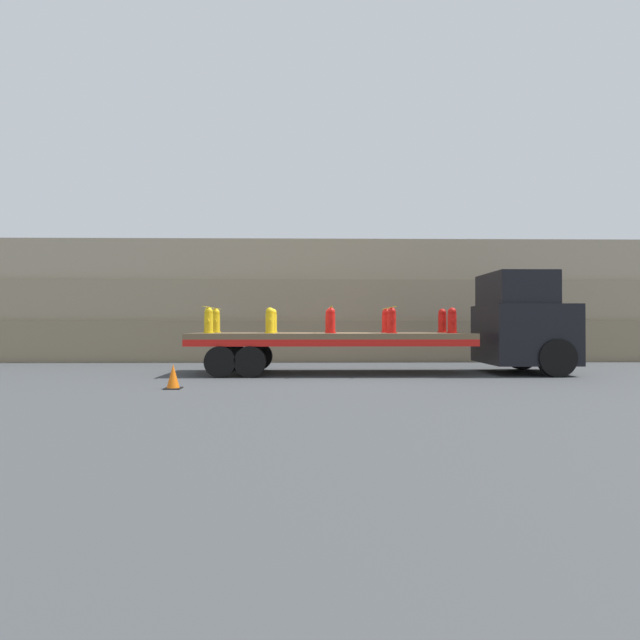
{
  "coord_description": "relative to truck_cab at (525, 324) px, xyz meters",
  "views": [
    {
      "loc": [
        -0.59,
        -15.55,
        1.52
      ],
      "look_at": [
        -0.32,
        0.0,
        1.66
      ],
      "focal_mm": 28.0,
      "sensor_mm": 36.0,
      "label": 1
    }
  ],
  "objects": [
    {
      "name": "fire_hydrant_red_near_2",
      "position": [
        -6.13,
        -0.56,
        0.08
      ],
      "size": [
        0.33,
        0.47,
        0.77
      ],
      "color": "red",
      "rests_on": "flatbed_trailer"
    },
    {
      "name": "truck_cab",
      "position": [
        0.0,
        0.0,
        0.0
      ],
      "size": [
        2.51,
        2.73,
        3.13
      ],
      "color": "black",
      "rests_on": "ground_plane"
    },
    {
      "name": "cargo_strap_rear",
      "position": [
        -9.8,
        0.0,
        0.49
      ],
      "size": [
        0.05,
        2.76,
        0.01
      ],
      "color": "yellow",
      "rests_on": "fire_hydrant_yellow_near_0"
    },
    {
      "name": "fire_hydrant_red_far_4",
      "position": [
        -2.46,
        0.56,
        0.08
      ],
      "size": [
        0.33,
        0.47,
        0.77
      ],
      "color": "red",
      "rests_on": "flatbed_trailer"
    },
    {
      "name": "rock_cliff",
      "position": [
        -6.13,
        6.15,
        0.97
      ],
      "size": [
        60.0,
        3.3,
        5.04
      ],
      "color": "#84755B",
      "rests_on": "ground_plane"
    },
    {
      "name": "fire_hydrant_yellow_near_1",
      "position": [
        -7.97,
        -0.56,
        0.08
      ],
      "size": [
        0.33,
        0.47,
        0.77
      ],
      "color": "gold",
      "rests_on": "flatbed_trailer"
    },
    {
      "name": "fire_hydrant_yellow_near_0",
      "position": [
        -9.8,
        -0.56,
        0.08
      ],
      "size": [
        0.33,
        0.47,
        0.77
      ],
      "color": "gold",
      "rests_on": "flatbed_trailer"
    },
    {
      "name": "cargo_strap_front",
      "position": [
        -4.3,
        0.0,
        0.49
      ],
      "size": [
        0.05,
        2.76,
        0.01
      ],
      "color": "yellow",
      "rests_on": "fire_hydrant_red_near_3"
    },
    {
      "name": "fire_hydrant_yellow_far_0",
      "position": [
        -9.8,
        0.56,
        0.08
      ],
      "size": [
        0.33,
        0.47,
        0.77
      ],
      "color": "gold",
      "rests_on": "flatbed_trailer"
    },
    {
      "name": "fire_hydrant_red_far_3",
      "position": [
        -4.3,
        0.56,
        0.08
      ],
      "size": [
        0.33,
        0.47,
        0.77
      ],
      "color": "red",
      "rests_on": "flatbed_trailer"
    },
    {
      "name": "ground_plane",
      "position": [
        -6.13,
        0.0,
        -1.55
      ],
      "size": [
        120.0,
        120.0,
        0.0
      ],
      "primitive_type": "plane",
      "color": "#3F4244"
    },
    {
      "name": "fire_hydrant_red_near_3",
      "position": [
        -4.3,
        -0.56,
        0.08
      ],
      "size": [
        0.33,
        0.47,
        0.77
      ],
      "color": "red",
      "rests_on": "flatbed_trailer"
    },
    {
      "name": "cargo_strap_middle",
      "position": [
        -6.13,
        0.0,
        0.49
      ],
      "size": [
        0.05,
        2.76,
        0.01
      ],
      "color": "yellow",
      "rests_on": "fire_hydrant_red_near_2"
    },
    {
      "name": "fire_hydrant_red_near_4",
      "position": [
        -2.46,
        -0.56,
        0.08
      ],
      "size": [
        0.33,
        0.47,
        0.77
      ],
      "color": "red",
      "rests_on": "flatbed_trailer"
    },
    {
      "name": "fire_hydrant_yellow_far_1",
      "position": [
        -7.97,
        0.56,
        0.08
      ],
      "size": [
        0.33,
        0.47,
        0.77
      ],
      "color": "gold",
      "rests_on": "flatbed_trailer"
    },
    {
      "name": "traffic_cone",
      "position": [
        -9.99,
        -3.69,
        -1.27
      ],
      "size": [
        0.39,
        0.39,
        0.58
      ],
      "color": "black",
      "rests_on": "ground_plane"
    },
    {
      "name": "flatbed_trailer",
      "position": [
        -6.68,
        0.0,
        -0.53
      ],
      "size": [
        8.54,
        2.66,
        1.26
      ],
      "color": "brown",
      "rests_on": "ground_plane"
    },
    {
      "name": "fire_hydrant_red_far_2",
      "position": [
        -6.13,
        0.56,
        0.08
      ],
      "size": [
        0.33,
        0.47,
        0.77
      ],
      "color": "red",
      "rests_on": "flatbed_trailer"
    }
  ]
}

